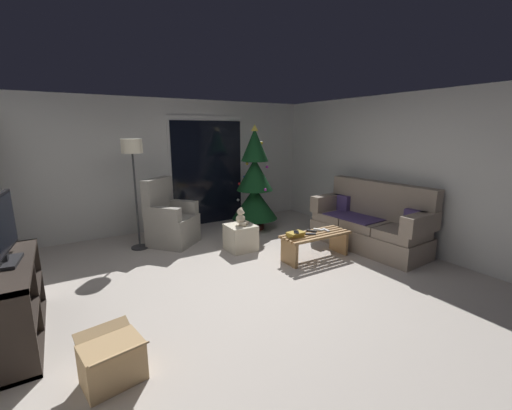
{
  "coord_description": "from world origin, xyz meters",
  "views": [
    {
      "loc": [
        -2.0,
        -3.3,
        1.91
      ],
      "look_at": [
        0.4,
        0.7,
        0.85
      ],
      "focal_mm": 23.07,
      "sensor_mm": 36.0,
      "label": 1
    }
  ],
  "objects_px": {
    "couch": "(370,224)",
    "armchair": "(170,221)",
    "christmas_tree": "(255,184)",
    "cardboard_box_open_near_shelf": "(113,362)",
    "ottoman": "(241,237)",
    "cell_phone": "(296,232)",
    "remote_white": "(319,230)",
    "remote_black": "(312,231)",
    "coffee_table": "(315,242)",
    "teddy_bear_cream": "(241,218)",
    "book_stack": "(295,234)",
    "remote_graphite": "(310,234)",
    "television": "(1,230)",
    "floor_lamp": "(133,157)",
    "media_shelf": "(9,308)",
    "remote_silver": "(326,230)"
  },
  "relations": [
    {
      "from": "armchair",
      "to": "cardboard_box_open_near_shelf",
      "type": "relative_size",
      "value": 2.05
    },
    {
      "from": "couch",
      "to": "book_stack",
      "type": "bearing_deg",
      "value": 175.47
    },
    {
      "from": "coffee_table",
      "to": "remote_silver",
      "type": "height_order",
      "value": "remote_silver"
    },
    {
      "from": "book_stack",
      "to": "cell_phone",
      "type": "distance_m",
      "value": 0.05
    },
    {
      "from": "media_shelf",
      "to": "television",
      "type": "xyz_separation_m",
      "value": [
        0.03,
        0.05,
        0.71
      ]
    },
    {
      "from": "ottoman",
      "to": "cell_phone",
      "type": "bearing_deg",
      "value": -64.28
    },
    {
      "from": "book_stack",
      "to": "cell_phone",
      "type": "xyz_separation_m",
      "value": [
        -0.01,
        -0.02,
        0.04
      ]
    },
    {
      "from": "cell_phone",
      "to": "remote_graphite",
      "type": "bearing_deg",
      "value": 29.22
    },
    {
      "from": "remote_white",
      "to": "couch",
      "type": "bearing_deg",
      "value": -41.11
    },
    {
      "from": "couch",
      "to": "television",
      "type": "relative_size",
      "value": 2.37
    },
    {
      "from": "remote_silver",
      "to": "cell_phone",
      "type": "xyz_separation_m",
      "value": [
        -0.59,
        -0.01,
        0.07
      ]
    },
    {
      "from": "remote_black",
      "to": "coffee_table",
      "type": "bearing_deg",
      "value": -123.58
    },
    {
      "from": "remote_graphite",
      "to": "media_shelf",
      "type": "distance_m",
      "value": 3.64
    },
    {
      "from": "ottoman",
      "to": "remote_silver",
      "type": "bearing_deg",
      "value": -41.12
    },
    {
      "from": "remote_graphite",
      "to": "cell_phone",
      "type": "xyz_separation_m",
      "value": [
        -0.26,
        0.02,
        0.07
      ]
    },
    {
      "from": "couch",
      "to": "floor_lamp",
      "type": "distance_m",
      "value": 3.98
    },
    {
      "from": "coffee_table",
      "to": "ottoman",
      "type": "bearing_deg",
      "value": 131.33
    },
    {
      "from": "christmas_tree",
      "to": "teddy_bear_cream",
      "type": "relative_size",
      "value": 7.08
    },
    {
      "from": "book_stack",
      "to": "armchair",
      "type": "xyz_separation_m",
      "value": [
        -1.33,
        1.75,
        -0.03
      ]
    },
    {
      "from": "floor_lamp",
      "to": "media_shelf",
      "type": "xyz_separation_m",
      "value": [
        -1.54,
        -2.01,
        -1.15
      ]
    },
    {
      "from": "couch",
      "to": "remote_graphite",
      "type": "relative_size",
      "value": 12.75
    },
    {
      "from": "christmas_tree",
      "to": "cardboard_box_open_near_shelf",
      "type": "distance_m",
      "value": 4.29
    },
    {
      "from": "couch",
      "to": "armchair",
      "type": "bearing_deg",
      "value": 146.3
    },
    {
      "from": "remote_silver",
      "to": "television",
      "type": "bearing_deg",
      "value": 8.85
    },
    {
      "from": "remote_white",
      "to": "armchair",
      "type": "xyz_separation_m",
      "value": [
        -1.83,
        1.69,
        -0.0
      ]
    },
    {
      "from": "armchair",
      "to": "media_shelf",
      "type": "distance_m",
      "value": 2.84
    },
    {
      "from": "teddy_bear_cream",
      "to": "media_shelf",
      "type": "bearing_deg",
      "value": -159.94
    },
    {
      "from": "christmas_tree",
      "to": "remote_graphite",
      "type": "bearing_deg",
      "value": -93.41
    },
    {
      "from": "remote_graphite",
      "to": "remote_silver",
      "type": "bearing_deg",
      "value": -53.83
    },
    {
      "from": "christmas_tree",
      "to": "floor_lamp",
      "type": "bearing_deg",
      "value": 179.14
    },
    {
      "from": "remote_graphite",
      "to": "teddy_bear_cream",
      "type": "relative_size",
      "value": 0.55
    },
    {
      "from": "couch",
      "to": "cardboard_box_open_near_shelf",
      "type": "xyz_separation_m",
      "value": [
        -4.14,
        -1.06,
        -0.23
      ]
    },
    {
      "from": "remote_white",
      "to": "teddy_bear_cream",
      "type": "distance_m",
      "value": 1.24
    },
    {
      "from": "book_stack",
      "to": "teddy_bear_cream",
      "type": "bearing_deg",
      "value": 116.43
    },
    {
      "from": "book_stack",
      "to": "christmas_tree",
      "type": "relative_size",
      "value": 0.13
    },
    {
      "from": "television",
      "to": "floor_lamp",
      "type": "bearing_deg",
      "value": 52.48
    },
    {
      "from": "armchair",
      "to": "television",
      "type": "relative_size",
      "value": 1.35
    },
    {
      "from": "coffee_table",
      "to": "remote_white",
      "type": "distance_m",
      "value": 0.22
    },
    {
      "from": "armchair",
      "to": "remote_black",
      "type": "bearing_deg",
      "value": -44.81
    },
    {
      "from": "christmas_tree",
      "to": "cardboard_box_open_near_shelf",
      "type": "bearing_deg",
      "value": -135.75
    },
    {
      "from": "floor_lamp",
      "to": "christmas_tree",
      "type": "bearing_deg",
      "value": -0.86
    },
    {
      "from": "cell_phone",
      "to": "cardboard_box_open_near_shelf",
      "type": "height_order",
      "value": "cell_phone"
    },
    {
      "from": "coffee_table",
      "to": "book_stack",
      "type": "relative_size",
      "value": 4.13
    },
    {
      "from": "remote_white",
      "to": "television",
      "type": "bearing_deg",
      "value": 152.77
    },
    {
      "from": "christmas_tree",
      "to": "coffee_table",
      "type": "bearing_deg",
      "value": -89.96
    },
    {
      "from": "book_stack",
      "to": "television",
      "type": "bearing_deg",
      "value": -177.36
    },
    {
      "from": "remote_black",
      "to": "teddy_bear_cream",
      "type": "height_order",
      "value": "teddy_bear_cream"
    },
    {
      "from": "book_stack",
      "to": "christmas_tree",
      "type": "height_order",
      "value": "christmas_tree"
    },
    {
      "from": "remote_white",
      "to": "cardboard_box_open_near_shelf",
      "type": "height_order",
      "value": "remote_white"
    },
    {
      "from": "armchair",
      "to": "couch",
      "type": "bearing_deg",
      "value": -33.7
    }
  ]
}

